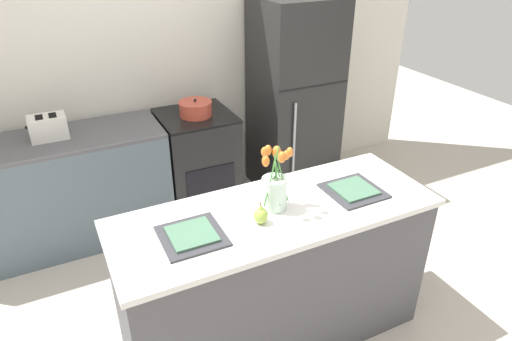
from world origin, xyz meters
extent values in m
plane|color=beige|center=(0.00, 0.00, 0.00)|extent=(10.00, 10.00, 0.00)
cube|color=silver|center=(0.00, 2.00, 1.35)|extent=(5.20, 0.08, 2.70)
cube|color=#4C4C51|center=(0.00, 0.00, 0.45)|extent=(1.76, 0.62, 0.90)
cube|color=silver|center=(0.00, 0.00, 0.92)|extent=(1.80, 0.66, 0.03)
cube|color=slate|center=(-1.06, 1.60, 0.44)|extent=(1.68, 0.60, 0.87)
cube|color=#515156|center=(-1.06, 1.60, 0.89)|extent=(1.68, 0.60, 0.03)
cube|color=black|center=(0.10, 1.60, 0.44)|extent=(0.60, 0.60, 0.88)
cube|color=black|center=(0.10, 1.60, 0.89)|extent=(0.60, 0.60, 0.02)
cube|color=black|center=(0.10, 1.30, 0.41)|extent=(0.42, 0.01, 0.29)
cube|color=black|center=(1.05, 1.60, 0.89)|extent=(0.68, 0.64, 1.77)
cube|color=black|center=(1.05, 1.28, 1.10)|extent=(0.67, 0.01, 0.01)
cylinder|color=#B2B5B7|center=(0.86, 1.26, 0.61)|extent=(0.02, 0.02, 0.77)
cylinder|color=silver|center=(0.00, 0.03, 1.03)|extent=(0.14, 0.14, 0.18)
cylinder|color=#4C9342|center=(0.04, 0.04, 1.10)|extent=(0.08, 0.03, 0.23)
ellipsoid|color=orange|center=(0.08, 0.04, 1.23)|extent=(0.04, 0.04, 0.05)
cylinder|color=#4C9342|center=(0.01, 0.04, 1.10)|extent=(0.05, 0.07, 0.24)
ellipsoid|color=orange|center=(0.03, 0.07, 1.24)|extent=(0.05, 0.05, 0.07)
cylinder|color=#4C9342|center=(-0.01, 0.06, 1.11)|extent=(0.02, 0.06, 0.26)
ellipsoid|color=orange|center=(-0.01, 0.08, 1.26)|extent=(0.04, 0.04, 0.06)
cylinder|color=#4C9342|center=(-0.01, 0.03, 1.09)|extent=(0.07, 0.05, 0.21)
ellipsoid|color=orange|center=(-0.04, 0.05, 1.22)|extent=(0.04, 0.04, 0.06)
cylinder|color=#4C9342|center=(-0.03, 0.01, 1.14)|extent=(0.12, 0.06, 0.30)
ellipsoid|color=orange|center=(-0.09, -0.02, 1.31)|extent=(0.03, 0.03, 0.05)
cylinder|color=#4C9342|center=(0.00, 0.00, 1.12)|extent=(0.01, 0.09, 0.27)
ellipsoid|color=orange|center=(0.00, -0.04, 1.27)|extent=(0.04, 0.04, 0.06)
cylinder|color=#4C9342|center=(0.03, 0.00, 1.12)|extent=(0.06, 0.05, 0.28)
ellipsoid|color=orange|center=(0.06, -0.02, 1.28)|extent=(0.04, 0.04, 0.05)
ellipsoid|color=#9EBC47|center=(-0.13, -0.07, 0.98)|extent=(0.08, 0.08, 0.09)
cone|color=#9EBC47|center=(-0.13, -0.07, 1.03)|extent=(0.04, 0.04, 0.03)
cylinder|color=brown|center=(-0.13, -0.07, 1.05)|extent=(0.01, 0.01, 0.02)
cube|color=#333338|center=(-0.49, -0.03, 0.94)|extent=(0.31, 0.31, 0.01)
cube|color=#477056|center=(-0.49, -0.03, 0.95)|extent=(0.22, 0.22, 0.01)
cube|color=#333338|center=(0.49, -0.03, 0.94)|extent=(0.31, 0.31, 0.01)
cube|color=#477056|center=(0.49, -0.03, 0.95)|extent=(0.22, 0.22, 0.01)
cube|color=silver|center=(-1.01, 1.62, 0.99)|extent=(0.26, 0.18, 0.17)
cube|color=black|center=(-1.06, 1.62, 1.07)|extent=(0.05, 0.11, 0.01)
cube|color=black|center=(-0.97, 1.62, 1.07)|extent=(0.05, 0.11, 0.01)
cube|color=black|center=(-1.15, 1.62, 1.01)|extent=(0.02, 0.02, 0.02)
cylinder|color=#CC4C38|center=(0.10, 1.57, 0.96)|extent=(0.26, 0.26, 0.11)
cylinder|color=#CC4C38|center=(0.10, 1.57, 1.02)|extent=(0.27, 0.27, 0.01)
sphere|color=black|center=(0.10, 1.57, 1.04)|extent=(0.02, 0.02, 0.02)
camera|label=1|loc=(-1.01, -1.80, 2.30)|focal=32.00mm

